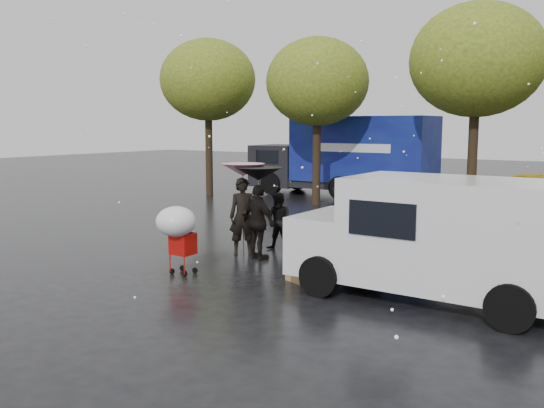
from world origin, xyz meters
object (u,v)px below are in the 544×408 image
Objects in this scene: blue_truck at (346,157)px; person_black at (259,222)px; vendor_cart at (364,234)px; shopping_cart at (177,225)px; person_pink at (243,216)px; white_van at (436,236)px.

person_black is at bearing -72.66° from blue_truck.
vendor_cart is 4.11m from shopping_cart.
blue_truck is (-3.19, 14.16, 0.69)m from shopping_cart.
blue_truck is at bearing 102.70° from shopping_cart.
blue_truck is (-3.75, 12.02, 0.88)m from person_black.
person_pink is 1.23× the size of vendor_cart.
white_van is (2.10, -1.59, 0.43)m from vendor_cart.
shopping_cart is 5.18m from white_van.
white_van reaches higher than shopping_cart.
blue_truck reaches higher than shopping_cart.
shopping_cart reaches higher than vendor_cart.
white_van is at bearing -57.48° from blue_truck.
shopping_cart is at bearing 90.80° from person_black.
person_pink is at bearing -169.51° from vendor_cart.
white_van reaches higher than vendor_cart.
shopping_cart is 14.53m from blue_truck.
person_black is 1.20× the size of shopping_cart.
person_black is 2.47m from vendor_cart.
person_pink is 2.35m from shopping_cart.
white_van is (5.05, -1.05, 0.22)m from person_pink.
person_pink is 1.28× the size of shopping_cart.
person_pink is at bearing 90.88° from shopping_cart.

